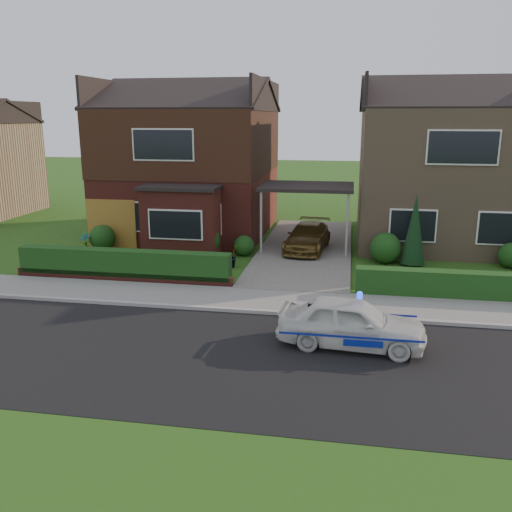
# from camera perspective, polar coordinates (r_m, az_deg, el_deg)

# --- Properties ---
(ground) EXTENTS (120.00, 120.00, 0.00)m
(ground) POSITION_cam_1_polar(r_m,az_deg,el_deg) (12.79, 1.05, -11.02)
(ground) COLOR #254D14
(ground) RESTS_ON ground
(road) EXTENTS (60.00, 6.00, 0.02)m
(road) POSITION_cam_1_polar(r_m,az_deg,el_deg) (12.79, 1.05, -11.02)
(road) COLOR black
(road) RESTS_ON ground
(kerb) EXTENTS (60.00, 0.16, 0.12)m
(kerb) POSITION_cam_1_polar(r_m,az_deg,el_deg) (15.55, 2.79, -6.04)
(kerb) COLOR #9E9993
(kerb) RESTS_ON ground
(sidewalk) EXTENTS (60.00, 2.00, 0.10)m
(sidewalk) POSITION_cam_1_polar(r_m,az_deg,el_deg) (16.54, 3.25, -4.82)
(sidewalk) COLOR slate
(sidewalk) RESTS_ON ground
(grass_verge) EXTENTS (60.00, 4.00, 0.01)m
(grass_verge) POSITION_cam_1_polar(r_m,az_deg,el_deg) (8.63, -4.62, -25.20)
(grass_verge) COLOR #254D14
(grass_verge) RESTS_ON ground
(driveway) EXTENTS (3.80, 12.00, 0.12)m
(driveway) POSITION_cam_1_polar(r_m,az_deg,el_deg) (23.13, 5.25, 0.79)
(driveway) COLOR #666059
(driveway) RESTS_ON ground
(house_left) EXTENTS (7.50, 9.53, 7.25)m
(house_left) POSITION_cam_1_polar(r_m,az_deg,el_deg) (26.47, -6.80, 10.69)
(house_left) COLOR maroon
(house_left) RESTS_ON ground
(house_right) EXTENTS (7.50, 8.06, 7.25)m
(house_right) POSITION_cam_1_polar(r_m,az_deg,el_deg) (25.79, 19.16, 9.58)
(house_right) COLOR #907358
(house_right) RESTS_ON ground
(carport_link) EXTENTS (3.80, 3.00, 2.77)m
(carport_link) POSITION_cam_1_polar(r_m,az_deg,el_deg) (22.62, 5.40, 7.16)
(carport_link) COLOR black
(carport_link) RESTS_ON ground
(garage_door) EXTENTS (2.20, 0.10, 2.10)m
(garage_door) POSITION_cam_1_polar(r_m,az_deg,el_deg) (24.02, -14.95, 3.28)
(garage_door) COLOR brown
(garage_door) RESTS_ON ground
(dwarf_wall) EXTENTS (7.70, 0.25, 0.36)m
(dwarf_wall) POSITION_cam_1_polar(r_m,az_deg,el_deg) (19.10, -13.87, -2.16)
(dwarf_wall) COLOR maroon
(dwarf_wall) RESTS_ON ground
(hedge_left) EXTENTS (7.50, 0.55, 0.90)m
(hedge_left) POSITION_cam_1_polar(r_m,az_deg,el_deg) (19.28, -13.66, -2.55)
(hedge_left) COLOR #123A14
(hedge_left) RESTS_ON ground
(hedge_right) EXTENTS (7.50, 0.55, 0.80)m
(hedge_right) POSITION_cam_1_polar(r_m,az_deg,el_deg) (18.10, 22.34, -4.37)
(hedge_right) COLOR #123A14
(hedge_right) RESTS_ON ground
(shrub_left_far) EXTENTS (1.08, 1.08, 1.08)m
(shrub_left_far) POSITION_cam_1_polar(r_m,az_deg,el_deg) (23.82, -15.88, 1.87)
(shrub_left_far) COLOR #123A14
(shrub_left_far) RESTS_ON ground
(shrub_left_mid) EXTENTS (1.32, 1.32, 1.32)m
(shrub_left_mid) POSITION_cam_1_polar(r_m,az_deg,el_deg) (22.04, -5.51, 1.70)
(shrub_left_mid) COLOR #123A14
(shrub_left_mid) RESTS_ON ground
(shrub_left_near) EXTENTS (0.84, 0.84, 0.84)m
(shrub_left_near) POSITION_cam_1_polar(r_m,az_deg,el_deg) (22.02, -1.27, 1.11)
(shrub_left_near) COLOR #123A14
(shrub_left_near) RESTS_ON ground
(shrub_right_near) EXTENTS (1.20, 1.20, 1.20)m
(shrub_right_near) POSITION_cam_1_polar(r_m,az_deg,el_deg) (21.43, 13.48, 0.83)
(shrub_right_near) COLOR #123A14
(shrub_right_near) RESTS_ON ground
(shrub_right_mid) EXTENTS (0.96, 0.96, 0.96)m
(shrub_right_mid) POSITION_cam_1_polar(r_m,az_deg,el_deg) (22.34, 25.29, 0.05)
(shrub_right_mid) COLOR #123A14
(shrub_right_mid) RESTS_ON ground
(conifer_a) EXTENTS (0.90, 0.90, 2.60)m
(conifer_a) POSITION_cam_1_polar(r_m,az_deg,el_deg) (21.18, 16.32, 2.42)
(conifer_a) COLOR black
(conifer_a) RESTS_ON ground
(police_car) EXTENTS (3.30, 3.70, 1.39)m
(police_car) POSITION_cam_1_polar(r_m,az_deg,el_deg) (13.53, 10.00, -6.96)
(police_car) COLOR silver
(police_car) RESTS_ON ground
(driveway_car) EXTENTS (1.91, 3.92, 1.10)m
(driveway_car) POSITION_cam_1_polar(r_m,az_deg,el_deg) (22.58, 5.46, 2.03)
(driveway_car) COLOR brown
(driveway_car) RESTS_ON driveway
(potted_plant_a) EXTENTS (0.46, 0.33, 0.81)m
(potted_plant_a) POSITION_cam_1_polar(r_m,az_deg,el_deg) (23.63, -17.47, 1.33)
(potted_plant_a) COLOR gray
(potted_plant_a) RESTS_ON ground
(potted_plant_b) EXTENTS (0.58, 0.55, 0.83)m
(potted_plant_b) POSITION_cam_1_polar(r_m,az_deg,el_deg) (20.31, -2.53, -0.06)
(potted_plant_b) COLOR gray
(potted_plant_b) RESTS_ON ground
(potted_plant_c) EXTENTS (0.50, 0.50, 0.69)m
(potted_plant_c) POSITION_cam_1_polar(r_m,az_deg,el_deg) (18.96, -7.21, -1.44)
(potted_plant_c) COLOR gray
(potted_plant_c) RESTS_ON ground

